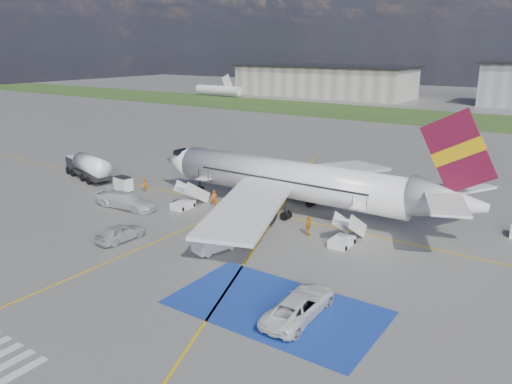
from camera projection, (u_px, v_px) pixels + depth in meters
ground at (200, 254)px, 41.72m from camera, size 400.00×400.00×0.00m
grass_strip at (465, 120)px, 116.94m from camera, size 400.00×30.00×0.01m
taxiway_line_main at (277, 215)px, 51.22m from camera, size 120.00×0.20×0.01m
taxiway_line_cross at (59, 283)px, 36.51m from camera, size 0.20×60.00×0.01m
taxiway_line_diag at (277, 215)px, 51.22m from camera, size 20.71×56.45×0.01m
staging_box at (276, 307)px, 33.13m from camera, size 14.00×8.00×0.01m
terminal_west at (323, 81)px, 173.08m from camera, size 60.00×22.00×10.00m
airliner at (300, 181)px, 51.03m from camera, size 36.81×32.95×11.92m
airstairs_fwd at (186, 202)px, 53.59m from camera, size 1.90×5.20×3.60m
airstairs_aft at (344, 237)px, 43.55m from camera, size 1.90×5.20×3.60m
fuel_tanker at (89, 169)px, 64.87m from camera, size 9.74×4.90×3.22m
gpu_cart at (123, 185)px, 59.34m from camera, size 2.34×1.65×1.83m
car_silver_a at (121, 233)px, 44.23m from camera, size 2.06×4.66×1.56m
car_silver_b at (216, 243)px, 42.04m from camera, size 2.43×4.43×1.38m
van_white_a at (300, 302)px, 31.83m from camera, size 2.65×5.40×1.99m
van_white_b at (125, 198)px, 53.23m from camera, size 5.77×2.66×2.20m
crew_fwd at (214, 198)px, 54.05m from camera, size 0.73×0.62×1.71m
crew_nose at (144, 185)px, 59.09m from camera, size 1.01×0.97×1.64m
crew_aft at (308, 226)px, 45.50m from camera, size 0.68×1.17×1.88m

